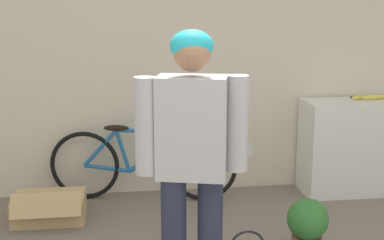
# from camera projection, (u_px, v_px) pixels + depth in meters

# --- Properties ---
(wall_back) EXTENTS (8.00, 0.07, 2.60)m
(wall_back) POSITION_uv_depth(u_px,v_px,m) (189.00, 48.00, 4.70)
(wall_back) COLOR beige
(wall_back) RESTS_ON ground_plane
(side_shelf) EXTENTS (0.96, 0.43, 0.84)m
(side_shelf) POSITION_uv_depth(u_px,v_px,m) (356.00, 147.00, 4.83)
(side_shelf) COLOR white
(side_shelf) RESTS_ON ground_plane
(person) EXTENTS (0.63, 0.31, 1.56)m
(person) POSITION_uv_depth(u_px,v_px,m) (192.00, 148.00, 2.95)
(person) COLOR #23283D
(person) RESTS_ON ground_plane
(bicycle) EXTENTS (1.62, 0.46, 0.68)m
(bicycle) POSITION_uv_depth(u_px,v_px,m) (143.00, 163.00, 4.63)
(bicycle) COLOR black
(bicycle) RESTS_ON ground_plane
(banana) EXTENTS (0.37, 0.10, 0.04)m
(banana) POSITION_uv_depth(u_px,v_px,m) (369.00, 97.00, 4.78)
(banana) COLOR #EAD64C
(banana) RESTS_ON side_shelf
(cardboard_box) EXTENTS (0.56, 0.43, 0.28)m
(cardboard_box) POSITION_uv_depth(u_px,v_px,m) (49.00, 208.00, 4.24)
(cardboard_box) COLOR tan
(cardboard_box) RESTS_ON ground_plane
(potted_plant) EXTENTS (0.28, 0.28, 0.42)m
(potted_plant) POSITION_uv_depth(u_px,v_px,m) (307.00, 225.00, 3.59)
(potted_plant) COLOR brown
(potted_plant) RESTS_ON ground_plane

